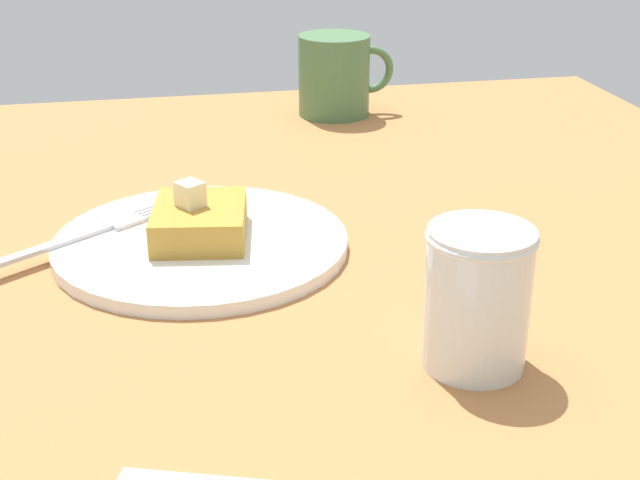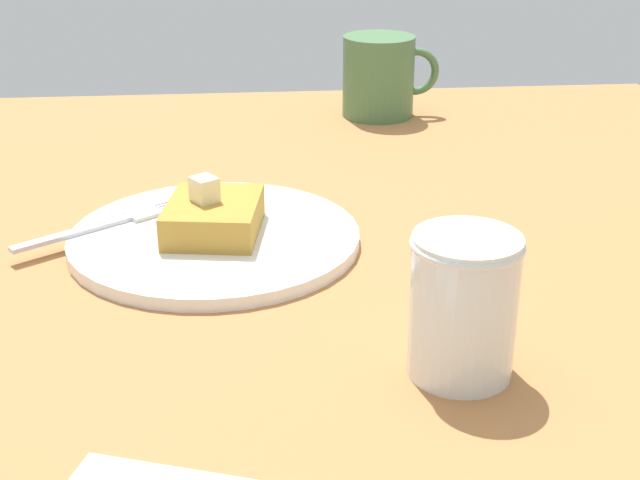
# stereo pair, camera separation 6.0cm
# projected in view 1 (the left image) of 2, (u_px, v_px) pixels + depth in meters

# --- Properties ---
(table_surface) EXTENTS (1.04, 1.04, 0.03)m
(table_surface) POSITION_uv_depth(u_px,v_px,m) (252.00, 283.00, 0.67)
(table_surface) COLOR #AB6F3E
(table_surface) RESTS_ON ground
(plate) EXTENTS (0.23, 0.23, 0.01)m
(plate) POSITION_uv_depth(u_px,v_px,m) (201.00, 243.00, 0.70)
(plate) COLOR white
(plate) RESTS_ON table_surface
(toast_slice_center) EXTENTS (0.08, 0.09, 0.03)m
(toast_slice_center) POSITION_uv_depth(u_px,v_px,m) (200.00, 222.00, 0.69)
(toast_slice_center) COLOR #B28330
(toast_slice_center) RESTS_ON plate
(butter_pat_primary) EXTENTS (0.03, 0.03, 0.02)m
(butter_pat_primary) POSITION_uv_depth(u_px,v_px,m) (190.00, 194.00, 0.68)
(butter_pat_primary) COLOR beige
(butter_pat_primary) RESTS_ON toast_slice_center
(fork) EXTENTS (0.14, 0.10, 0.00)m
(fork) POSITION_uv_depth(u_px,v_px,m) (99.00, 230.00, 0.70)
(fork) COLOR silver
(fork) RESTS_ON plate
(syrup_jar) EXTENTS (0.07, 0.07, 0.09)m
(syrup_jar) POSITION_uv_depth(u_px,v_px,m) (477.00, 302.00, 0.53)
(syrup_jar) COLOR #5E2C0A
(syrup_jar) RESTS_ON table_surface
(coffee_mug) EXTENTS (0.11, 0.08, 0.09)m
(coffee_mug) POSITION_uv_depth(u_px,v_px,m) (336.00, 75.00, 1.03)
(coffee_mug) COLOR #497447
(coffee_mug) RESTS_ON table_surface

